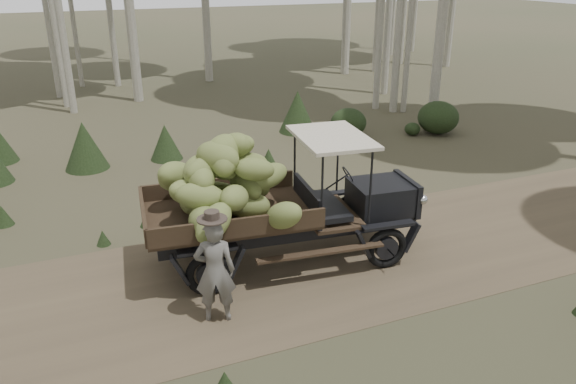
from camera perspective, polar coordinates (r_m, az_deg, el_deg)
ground at (r=9.62m, az=-6.51°, el=-9.28°), size 120.00×120.00×0.00m
dirt_track at (r=9.62m, az=-6.51°, el=-9.26°), size 70.00×4.00×0.01m
banana_truck at (r=9.46m, az=-4.09°, el=0.24°), size 5.10×2.57×2.55m
farmer at (r=8.36m, az=-7.44°, el=-7.86°), size 0.69×0.55×1.79m
undergrowth at (r=8.62m, az=-8.10°, el=-9.26°), size 22.95×20.17×1.32m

